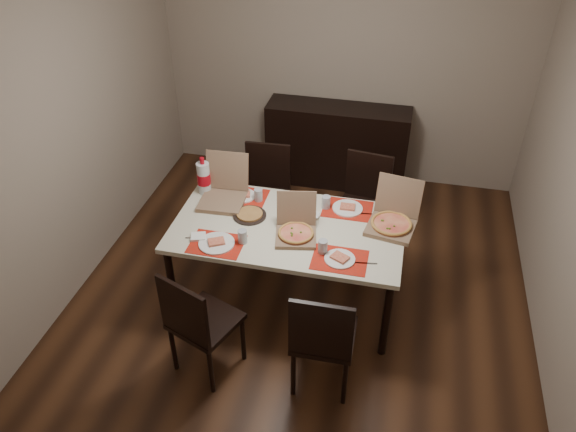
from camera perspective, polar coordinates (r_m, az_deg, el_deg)
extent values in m
cube|color=#442615|center=(4.97, 1.53, -7.29)|extent=(3.80, 4.00, 0.02)
cube|color=gray|center=(5.98, 5.76, 15.31)|extent=(3.80, 0.02, 2.60)
cube|color=gray|center=(4.87, -21.03, 8.04)|extent=(0.02, 4.00, 2.60)
cube|color=black|center=(6.13, 4.98, 7.12)|extent=(1.50, 0.40, 0.90)
cube|color=beige|center=(4.40, 0.00, -1.27)|extent=(1.80, 1.00, 0.04)
cylinder|color=black|center=(4.55, -11.71, -6.85)|extent=(0.06, 0.06, 0.71)
cylinder|color=black|center=(4.25, 9.93, -10.33)|extent=(0.06, 0.06, 0.71)
cylinder|color=black|center=(5.17, -8.02, -0.44)|extent=(0.06, 0.06, 0.71)
cylinder|color=black|center=(4.91, 10.78, -3.03)|extent=(0.06, 0.06, 0.71)
cube|color=black|center=(4.09, -8.36, -10.52)|extent=(0.55, 0.55, 0.04)
cube|color=black|center=(3.82, -10.59, -9.58)|extent=(0.40, 0.18, 0.46)
cylinder|color=black|center=(4.27, -11.57, -13.04)|extent=(0.04, 0.04, 0.43)
cylinder|color=black|center=(4.10, -7.84, -15.35)|extent=(0.04, 0.04, 0.43)
cylinder|color=black|center=(4.44, -8.31, -10.26)|extent=(0.04, 0.04, 0.43)
cylinder|color=black|center=(4.27, -4.60, -12.32)|extent=(0.04, 0.04, 0.43)
cube|color=black|center=(3.97, 3.68, -12.00)|extent=(0.43, 0.43, 0.04)
cube|color=black|center=(3.65, 3.35, -11.54)|extent=(0.42, 0.04, 0.46)
cylinder|color=black|center=(4.05, 0.52, -15.71)|extent=(0.04, 0.04, 0.43)
cylinder|color=black|center=(4.02, 5.77, -16.48)|extent=(0.04, 0.04, 0.43)
cylinder|color=black|center=(4.28, 1.51, -12.01)|extent=(0.04, 0.04, 0.43)
cylinder|color=black|center=(4.25, 6.40, -12.69)|extent=(0.04, 0.04, 0.43)
cube|color=black|center=(5.24, -2.41, 1.77)|extent=(0.44, 0.44, 0.04)
cube|color=black|center=(5.26, -2.04, 5.17)|extent=(0.42, 0.05, 0.46)
cylinder|color=black|center=(5.49, -0.12, 0.59)|extent=(0.04, 0.04, 0.43)
cylinder|color=black|center=(5.55, -3.77, 0.98)|extent=(0.04, 0.04, 0.43)
cylinder|color=black|center=(5.21, -0.83, -1.66)|extent=(0.04, 0.04, 0.43)
cylinder|color=black|center=(5.27, -4.68, -1.23)|extent=(0.04, 0.04, 0.43)
cube|color=black|center=(5.14, 7.44, 0.68)|extent=(0.48, 0.48, 0.04)
cube|color=black|center=(5.16, 8.20, 4.09)|extent=(0.42, 0.09, 0.46)
cylinder|color=black|center=(5.39, 9.59, -0.73)|extent=(0.04, 0.04, 0.43)
cylinder|color=black|center=(5.45, 5.92, 0.07)|extent=(0.04, 0.04, 0.43)
cylinder|color=black|center=(5.11, 8.67, -2.98)|extent=(0.04, 0.04, 0.43)
cylinder|color=black|center=(5.17, 4.80, -2.11)|extent=(0.04, 0.04, 0.43)
cube|color=red|center=(4.24, -7.26, -2.84)|extent=(0.40, 0.30, 0.00)
cylinder|color=white|center=(4.24, -7.27, -2.76)|extent=(0.27, 0.27, 0.01)
cube|color=#E8B474|center=(4.23, -7.28, -2.60)|extent=(0.15, 0.14, 0.02)
cylinder|color=#A1A5AC|center=(4.21, -4.64, -2.09)|extent=(0.07, 0.07, 0.11)
cube|color=#B2B2B7|center=(4.32, -9.11, -2.28)|extent=(0.20, 0.04, 0.00)
cube|color=white|center=(4.32, -9.11, -2.09)|extent=(0.13, 0.13, 0.02)
cube|color=red|center=(4.09, 5.27, -4.45)|extent=(0.40, 0.30, 0.00)
cylinder|color=white|center=(4.08, 5.27, -4.36)|extent=(0.22, 0.22, 0.01)
cube|color=#E8B474|center=(4.07, 5.29, -4.20)|extent=(0.15, 0.14, 0.02)
cylinder|color=#A1A5AC|center=(4.11, 3.55, -3.13)|extent=(0.07, 0.07, 0.11)
cube|color=#B2B2B7|center=(4.08, 7.65, -4.77)|extent=(0.20, 0.04, 0.00)
cube|color=red|center=(4.74, -4.59, 1.98)|extent=(0.40, 0.30, 0.00)
cylinder|color=white|center=(4.73, -4.60, 2.06)|extent=(0.22, 0.22, 0.01)
cube|color=#E8B474|center=(4.73, -4.60, 2.21)|extent=(0.14, 0.12, 0.02)
cylinder|color=#A1A5AC|center=(4.65, -3.03, 2.14)|extent=(0.07, 0.07, 0.11)
cube|color=#B2B2B7|center=(4.78, -6.51, 2.21)|extent=(0.20, 0.04, 0.00)
cube|color=white|center=(4.81, -6.29, 2.59)|extent=(0.13, 0.13, 0.02)
cube|color=red|center=(4.60, 6.06, 0.70)|extent=(0.40, 0.30, 0.00)
cylinder|color=white|center=(4.59, 6.07, 0.78)|extent=(0.25, 0.25, 0.01)
cube|color=#E8B474|center=(4.59, 6.08, 0.94)|extent=(0.12, 0.09, 0.02)
cylinder|color=#A1A5AC|center=(4.57, 3.89, 1.40)|extent=(0.07, 0.07, 0.11)
cube|color=#B2B2B7|center=(4.57, 8.60, 0.19)|extent=(0.20, 0.04, 0.00)
cube|color=white|center=(4.36, 1.40, -1.19)|extent=(0.16, 0.16, 0.02)
cube|color=brown|center=(4.27, 0.80, -2.04)|extent=(0.35, 0.35, 0.03)
cube|color=brown|center=(4.30, 0.87, 0.82)|extent=(0.31, 0.13, 0.27)
cylinder|color=#E8B474|center=(4.25, 0.81, -1.78)|extent=(0.30, 0.30, 0.02)
cube|color=brown|center=(4.43, 10.42, -1.09)|extent=(0.41, 0.41, 0.04)
cube|color=brown|center=(4.47, 11.21, 2.01)|extent=(0.36, 0.14, 0.32)
cylinder|color=#E8B474|center=(4.41, 10.45, -0.81)|extent=(0.35, 0.35, 0.02)
cube|color=brown|center=(4.68, -6.63, 1.56)|extent=(0.38, 0.38, 0.04)
cube|color=brown|center=(4.72, -6.19, 4.62)|extent=(0.36, 0.10, 0.33)
cylinder|color=black|center=(4.50, -3.92, 0.06)|extent=(0.27, 0.27, 0.01)
cylinder|color=#B17F44|center=(4.50, -3.92, 0.22)|extent=(0.21, 0.21, 0.02)
imported|color=white|center=(4.49, 2.58, 0.04)|extent=(0.10, 0.10, 0.03)
cylinder|color=silver|center=(4.76, -8.55, 3.84)|extent=(0.11, 0.11, 0.28)
cylinder|color=#AD0814|center=(4.77, -8.54, 3.78)|extent=(0.11, 0.11, 0.10)
cylinder|color=#AD0814|center=(4.68, -8.73, 5.57)|extent=(0.04, 0.04, 0.05)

